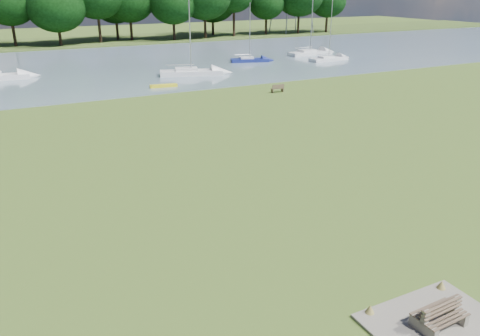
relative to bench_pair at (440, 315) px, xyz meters
name	(u,v)px	position (x,y,z in m)	size (l,w,h in m)	color
ground	(237,175)	(0.00, 14.00, -0.46)	(220.00, 220.00, 0.00)	olive
river	(95,67)	(0.00, 56.00, -0.46)	(220.00, 40.00, 0.10)	gray
far_bank	(64,43)	(0.00, 86.00, -0.46)	(220.00, 20.00, 0.40)	#4C6626
concrete_pad	(438,326)	(0.00, 0.00, -0.41)	(4.20, 3.20, 0.10)	gray
bench_pair	(440,315)	(0.00, 0.00, 0.00)	(1.67, 1.02, 0.88)	gray
riverbank_bench	(278,88)	(13.19, 31.60, -0.05)	(1.33, 0.43, 0.82)	brown
kayak	(164,86)	(3.85, 39.00, -0.27)	(2.81, 0.66, 0.28)	yellow
tree_line	(33,3)	(-4.55, 82.00, 6.70)	(132.89, 10.01, 12.11)	black
sailboat_0	(249,59)	(19.79, 50.20, 0.03)	(5.41, 2.80, 7.76)	navy
sailboat_2	(191,71)	(8.90, 44.29, 0.12)	(7.55, 4.10, 9.77)	white
sailboat_4	(328,58)	(30.30, 46.31, 0.00)	(6.08, 2.21, 8.10)	white
sailboat_5	(310,52)	(31.23, 52.25, 0.09)	(7.20, 2.44, 9.30)	white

